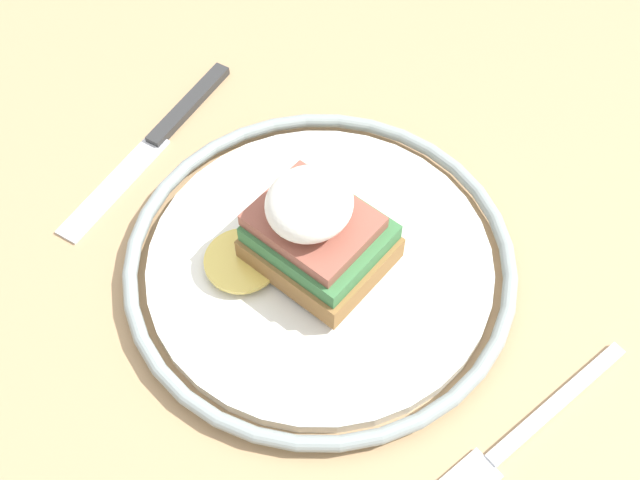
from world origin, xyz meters
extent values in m
cube|color=tan|center=(0.00, 0.00, 0.72)|extent=(0.84, 0.86, 0.03)
cylinder|color=tan|center=(0.36, -0.37, 0.35)|extent=(0.06, 0.06, 0.71)
cylinder|color=silver|center=(-0.04, 0.03, 0.74)|extent=(0.23, 0.23, 0.01)
torus|color=gray|center=(-0.04, 0.03, 0.75)|extent=(0.26, 0.26, 0.01)
cube|color=olive|center=(-0.04, 0.03, 0.76)|extent=(0.08, 0.07, 0.02)
cube|color=#38703D|center=(-0.04, 0.03, 0.78)|extent=(0.08, 0.07, 0.01)
cube|color=brown|center=(-0.03, 0.03, 0.79)|extent=(0.07, 0.06, 0.01)
ellipsoid|color=white|center=(-0.03, 0.03, 0.81)|extent=(0.05, 0.06, 0.03)
cylinder|color=#E5C656|center=(0.00, 0.06, 0.76)|extent=(0.05, 0.05, 0.00)
cube|color=silver|center=(-0.21, 0.01, 0.74)|extent=(0.03, 0.12, 0.00)
cube|color=#2D2D2D|center=(0.14, -0.02, 0.74)|extent=(0.03, 0.09, 0.01)
cube|color=silver|center=(0.12, 0.07, 0.74)|extent=(0.03, 0.11, 0.00)
camera|label=1|loc=(-0.22, 0.25, 1.20)|focal=45.00mm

